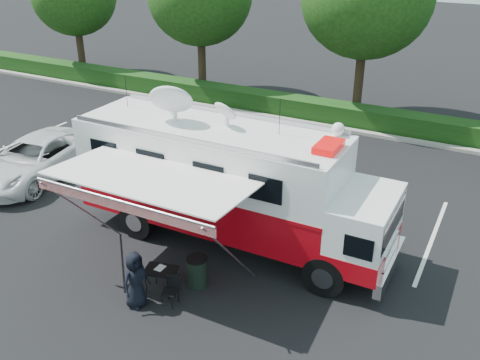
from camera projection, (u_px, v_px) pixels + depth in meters
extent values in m
plane|color=black|center=(233.00, 241.00, 16.66)|extent=(120.00, 120.00, 0.00)
cube|color=#9E998E|center=(430.00, 144.00, 23.71)|extent=(60.00, 0.35, 0.15)
cube|color=black|center=(435.00, 129.00, 24.24)|extent=(60.00, 1.20, 1.00)
cylinder|color=black|center=(80.00, 44.00, 33.68)|extent=(0.44, 0.44, 4.00)
cylinder|color=black|center=(202.00, 56.00, 29.82)|extent=(0.44, 0.44, 4.40)
cylinder|color=black|center=(360.00, 71.00, 25.96)|extent=(0.44, 0.44, 4.80)
cube|color=silver|center=(23.00, 140.00, 24.29)|extent=(0.12, 5.50, 0.01)
cube|color=silver|center=(128.00, 166.00, 21.77)|extent=(0.12, 5.50, 0.01)
cube|color=silver|center=(260.00, 198.00, 19.26)|extent=(0.12, 5.50, 0.01)
cube|color=silver|center=(432.00, 239.00, 16.74)|extent=(0.12, 5.50, 0.01)
cube|color=black|center=(232.00, 225.00, 16.41)|extent=(9.11, 1.48, 0.32)
cylinder|color=black|center=(324.00, 276.00, 14.06)|extent=(1.17, 0.34, 1.17)
cylinder|color=black|center=(351.00, 234.00, 15.91)|extent=(1.17, 0.34, 1.17)
cylinder|color=black|center=(137.00, 221.00, 16.64)|extent=(1.17, 0.34, 1.17)
cylinder|color=black|center=(179.00, 191.00, 18.49)|extent=(1.17, 0.34, 1.17)
cube|color=silver|center=(390.00, 266.00, 14.36)|extent=(0.21, 2.65, 0.42)
cube|color=white|center=(365.00, 227.00, 14.26)|extent=(1.48, 2.65, 1.80)
cube|color=#A9060F|center=(362.00, 247.00, 14.54)|extent=(1.50, 2.67, 0.58)
cube|color=black|center=(392.00, 222.00, 13.83)|extent=(0.13, 2.35, 0.74)
cube|color=#A9060F|center=(211.00, 197.00, 16.37)|extent=(8.05, 2.65, 1.27)
cube|color=#A9060F|center=(211.00, 178.00, 16.09)|extent=(8.07, 2.67, 0.11)
cube|color=white|center=(210.00, 154.00, 15.75)|extent=(8.05, 2.65, 1.48)
cube|color=white|center=(209.00, 129.00, 15.40)|extent=(8.05, 2.65, 0.08)
cube|color=#CC0505|center=(329.00, 146.00, 13.83)|extent=(0.58, 1.01, 0.17)
sphere|color=white|center=(338.00, 129.00, 14.67)|extent=(0.36, 0.36, 0.36)
ellipsoid|color=white|center=(171.00, 99.00, 15.44)|extent=(1.27, 1.27, 0.38)
ellipsoid|color=white|center=(225.00, 111.00, 15.16)|extent=(0.74, 0.74, 0.21)
cylinder|color=black|center=(126.00, 92.00, 16.88)|extent=(0.02, 0.02, 1.06)
cylinder|color=black|center=(171.00, 99.00, 16.17)|extent=(0.02, 0.02, 1.06)
cylinder|color=black|center=(280.00, 117.00, 14.66)|extent=(0.02, 0.02, 1.06)
cube|color=white|center=(151.00, 178.00, 13.65)|extent=(5.30, 2.54, 0.22)
cube|color=red|center=(120.00, 205.00, 12.74)|extent=(5.30, 0.04, 0.30)
cylinder|color=#B2B2B7|center=(119.00, 201.00, 12.67)|extent=(5.30, 0.07, 0.07)
cylinder|color=#B2B2B7|center=(85.00, 211.00, 15.28)|extent=(0.05, 2.73, 3.06)
cylinder|color=#B2B2B7|center=(232.00, 255.00, 13.27)|extent=(0.05, 2.73, 3.06)
imported|color=silver|center=(39.00, 177.00, 20.84)|extent=(3.22, 5.87, 1.56)
imported|color=black|center=(138.00, 305.00, 13.90)|extent=(0.65, 0.86, 1.59)
cube|color=black|center=(161.00, 270.00, 14.08)|extent=(0.97, 0.79, 0.04)
cylinder|color=black|center=(146.00, 282.00, 14.20)|extent=(0.02, 0.02, 0.70)
cylinder|color=black|center=(156.00, 273.00, 14.55)|extent=(0.02, 0.02, 0.70)
cylinder|color=black|center=(168.00, 289.00, 13.91)|extent=(0.02, 0.02, 0.70)
cylinder|color=black|center=(177.00, 280.00, 14.26)|extent=(0.02, 0.02, 0.70)
cube|color=silver|center=(160.00, 268.00, 14.13)|extent=(0.22, 0.30, 0.01)
cube|color=black|center=(170.00, 292.00, 13.75)|extent=(0.50, 0.50, 0.03)
cube|color=black|center=(174.00, 281.00, 13.81)|extent=(0.37, 0.17, 0.43)
cylinder|color=black|center=(162.00, 300.00, 13.77)|extent=(0.02, 0.02, 0.39)
cylinder|color=black|center=(169.00, 293.00, 14.02)|extent=(0.02, 0.02, 0.39)
cylinder|color=black|center=(172.00, 303.00, 13.64)|extent=(0.02, 0.02, 0.39)
cylinder|color=black|center=(179.00, 297.00, 13.89)|extent=(0.02, 0.02, 0.39)
cylinder|color=black|center=(197.00, 272.00, 14.47)|extent=(0.54, 0.54, 0.83)
cylinder|color=black|center=(197.00, 259.00, 14.28)|extent=(0.59, 0.59, 0.04)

